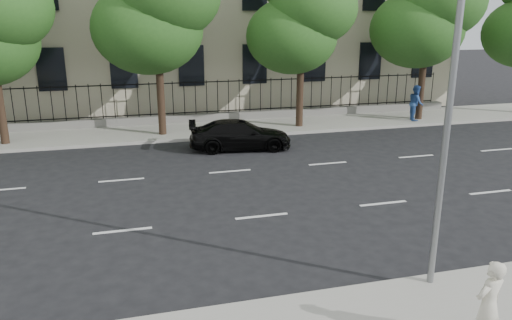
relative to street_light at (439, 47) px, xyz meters
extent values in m
plane|color=black|center=(-2.50, 1.77, -5.15)|extent=(120.00, 120.00, 0.00)
cube|color=gray|center=(-2.50, 15.77, -5.07)|extent=(60.00, 4.00, 0.15)
cube|color=slate|center=(-2.50, 17.47, -4.80)|extent=(30.00, 0.50, 0.40)
cube|color=black|center=(-2.50, 17.47, -4.50)|extent=(28.80, 0.05, 0.05)
cube|color=black|center=(-2.50, 17.47, -2.90)|extent=(28.80, 0.05, 0.05)
cylinder|color=slate|center=(0.00, -0.53, -1.00)|extent=(0.14, 0.14, 8.00)
cylinder|color=#382619|center=(-11.50, 14.97, -3.51)|extent=(0.36, 0.36, 2.97)
cylinder|color=#382619|center=(-4.50, 14.97, -3.34)|extent=(0.36, 0.36, 3.32)
ellipsoid|color=#26551C|center=(-4.90, 15.27, -0.05)|extent=(5.13, 5.13, 4.21)
cylinder|color=#382619|center=(2.50, 14.97, -3.46)|extent=(0.36, 0.36, 3.08)
ellipsoid|color=#26551C|center=(2.10, 15.27, -0.48)|extent=(4.56, 4.56, 3.74)
ellipsoid|color=#26551C|center=(3.00, 14.77, 0.84)|extent=(4.32, 4.32, 3.55)
cylinder|color=#382619|center=(9.50, 14.97, -3.39)|extent=(0.36, 0.36, 3.22)
ellipsoid|color=#26551C|center=(9.10, 15.27, -0.22)|extent=(4.94, 4.94, 4.06)
ellipsoid|color=#26551C|center=(10.00, 14.77, 1.21)|extent=(4.68, 4.68, 3.85)
imported|color=black|center=(-1.38, 11.84, -4.50)|extent=(4.65, 2.36, 1.29)
imported|color=beige|center=(-0.40, -2.73, -4.16)|extent=(0.69, 0.54, 1.67)
imported|color=#2A4F91|center=(9.09, 14.71, -4.04)|extent=(1.00, 1.12, 1.91)
camera|label=1|loc=(-6.19, -8.94, 0.67)|focal=35.00mm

